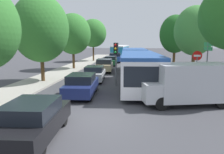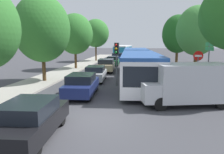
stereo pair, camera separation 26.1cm
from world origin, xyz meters
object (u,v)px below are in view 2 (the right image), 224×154
(tree_left_distant, at_px, (96,34))
(tree_right_far, at_px, (178,34))
(tree_left_mid, at_px, (42,30))
(articulated_bus, at_px, (138,63))
(queued_car_tan, at_px, (106,65))
(no_entry_sign, at_px, (198,64))
(direction_sign_post, at_px, (209,54))
(queued_car_blue, at_px, (118,57))
(queued_car_navy, at_px, (82,85))
(city_bus_rear, at_px, (123,50))
(queued_car_silver, at_px, (96,73))
(tree_right_mid, at_px, (198,32))
(tree_left_far, at_px, (75,34))
(white_van, at_px, (189,83))
(queued_car_green, at_px, (113,61))
(queued_car_black, at_px, (30,120))
(traffic_light, at_px, (117,54))

(tree_left_distant, distance_m, tree_right_far, 13.55)
(tree_left_mid, height_order, tree_left_distant, tree_left_mid)
(articulated_bus, relative_size, queued_car_tan, 4.12)
(queued_car_tan, height_order, no_entry_sign, no_entry_sign)
(articulated_bus, height_order, direction_sign_post, direction_sign_post)
(tree_right_far, bearing_deg, queued_car_blue, 165.80)
(tree_right_far, bearing_deg, queued_car_navy, -114.12)
(tree_left_distant, bearing_deg, queued_car_navy, -80.61)
(city_bus_rear, relative_size, queued_car_blue, 2.59)
(articulated_bus, relative_size, queued_car_silver, 4.52)
(queued_car_silver, bearing_deg, queued_car_blue, -3.71)
(tree_right_mid, bearing_deg, tree_left_far, 170.69)
(white_van, distance_m, tree_left_distant, 27.47)
(queued_car_green, bearing_deg, city_bus_rear, -3.49)
(direction_sign_post, bearing_deg, queued_car_silver, -15.58)
(queued_car_blue, height_order, tree_left_distant, tree_left_distant)
(queued_car_black, xyz_separation_m, tree_right_mid, (9.83, 17.14, 3.74))
(queued_car_silver, distance_m, white_van, 9.37)
(city_bus_rear, bearing_deg, queued_car_silver, -176.43)
(traffic_light, bearing_deg, white_van, 55.59)
(city_bus_rear, distance_m, traffic_light, 32.27)
(queued_car_blue, height_order, no_entry_sign, no_entry_sign)
(city_bus_rear, bearing_deg, no_entry_sign, -162.50)
(queued_car_navy, xyz_separation_m, no_entry_sign, (7.94, 3.01, 1.15))
(tree_left_distant, bearing_deg, tree_left_mid, -91.40)
(tree_left_mid, bearing_deg, traffic_light, -5.68)
(tree_left_far, xyz_separation_m, tree_left_distant, (0.36, 10.86, 0.34))
(queued_car_tan, bearing_deg, city_bus_rear, -3.49)
(queued_car_black, bearing_deg, queued_car_navy, -4.75)
(queued_car_navy, xyz_separation_m, queued_car_green, (-0.15, 17.74, -0.03))
(queued_car_green, distance_m, traffic_light, 14.51)
(queued_car_black, bearing_deg, tree_left_far, 8.69)
(articulated_bus, relative_size, tree_left_mid, 2.43)
(queued_car_navy, bearing_deg, no_entry_sign, -72.59)
(queued_car_black, distance_m, no_entry_sign, 12.51)
(articulated_bus, xyz_separation_m, tree_left_distant, (-7.47, 16.91, 3.19))
(queued_car_navy, xyz_separation_m, direction_sign_post, (8.91, 3.82, 1.83))
(queued_car_silver, relative_size, tree_left_far, 0.58)
(articulated_bus, bearing_deg, queued_car_blue, -170.56)
(queued_car_green, relative_size, tree_right_mid, 0.56)
(city_bus_rear, height_order, queued_car_silver, city_bus_rear)
(queued_car_tan, bearing_deg, queued_car_navy, 177.50)
(queued_car_green, height_order, tree_left_mid, tree_left_mid)
(queued_car_tan, relative_size, tree_right_far, 0.59)
(queued_car_blue, xyz_separation_m, traffic_light, (1.95, -19.42, 1.72))
(queued_car_blue, distance_m, tree_left_mid, 19.63)
(traffic_light, xyz_separation_m, no_entry_sign, (6.04, -0.49, -0.62))
(direction_sign_post, bearing_deg, traffic_light, -3.97)
(queued_car_silver, distance_m, tree_left_far, 9.51)
(tree_left_mid, height_order, tree_left_far, tree_left_mid)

